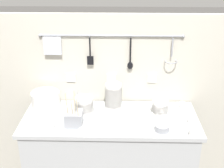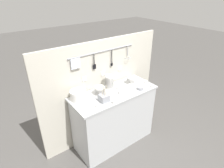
# 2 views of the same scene
# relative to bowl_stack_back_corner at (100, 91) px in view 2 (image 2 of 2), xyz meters

# --- Properties ---
(ground_plane) EXTENTS (20.00, 20.00, 0.00)m
(ground_plane) POSITION_rel_bowl_stack_back_corner_xyz_m (0.20, -0.07, -1.02)
(ground_plane) COLOR #514F4C
(counter) EXTENTS (1.31, 0.54, 0.95)m
(counter) POSITION_rel_bowl_stack_back_corner_xyz_m (0.20, -0.07, -0.54)
(counter) COLOR #B7BABC
(counter) RESTS_ON ground
(back_wall) EXTENTS (2.11, 0.11, 1.67)m
(back_wall) POSITION_rel_bowl_stack_back_corner_xyz_m (0.20, 0.23, -0.18)
(back_wall) COLOR beige
(back_wall) RESTS_ON ground
(bowl_stack_back_corner) EXTENTS (0.15, 0.15, 0.13)m
(bowl_stack_back_corner) POSITION_rel_bowl_stack_back_corner_xyz_m (0.00, 0.00, 0.00)
(bowl_stack_back_corner) COLOR white
(bowl_stack_back_corner) RESTS_ON counter
(bowl_stack_short_front) EXTENTS (0.12, 0.12, 0.11)m
(bowl_stack_short_front) POSITION_rel_bowl_stack_back_corner_xyz_m (0.58, -0.01, -0.01)
(bowl_stack_short_front) COLOR white
(bowl_stack_short_front) RESTS_ON counter
(bowl_stack_tall_left) EXTENTS (0.13, 0.13, 0.21)m
(bowl_stack_tall_left) POSITION_rel_bowl_stack_back_corner_xyz_m (0.23, 0.08, 0.04)
(bowl_stack_tall_left) COLOR white
(bowl_stack_tall_left) RESTS_ON counter
(plate_stack) EXTENTS (0.22, 0.22, 0.14)m
(plate_stack) POSITION_rel_bowl_stack_back_corner_xyz_m (-0.31, 0.06, 0.00)
(plate_stack) COLOR white
(plate_stack) RESTS_ON counter
(steel_mixing_bowl) EXTENTS (0.10, 0.10, 0.04)m
(steel_mixing_bowl) POSITION_rel_bowl_stack_back_corner_xyz_m (0.57, -0.24, -0.04)
(steel_mixing_bowl) COLOR #93969E
(steel_mixing_bowl) RESTS_ON counter
(cutlery_caddy) EXTENTS (0.12, 0.12, 0.26)m
(cutlery_caddy) POSITION_rel_bowl_stack_back_corner_xyz_m (-0.05, -0.18, -0.01)
(cutlery_caddy) COLOR #93969E
(cutlery_caddy) RESTS_ON counter
(cup_beside_plates) EXTENTS (0.04, 0.04, 0.04)m
(cup_beside_plates) POSITION_rel_bowl_stack_back_corner_xyz_m (0.77, 0.11, -0.04)
(cup_beside_plates) COLOR white
(cup_beside_plates) RESTS_ON counter
(cup_back_right) EXTENTS (0.04, 0.04, 0.04)m
(cup_back_right) POSITION_rel_bowl_stack_back_corner_xyz_m (0.31, -0.04, -0.04)
(cup_back_right) COLOR white
(cup_back_right) RESTS_ON counter
(cup_front_left) EXTENTS (0.04, 0.04, 0.04)m
(cup_front_left) POSITION_rel_bowl_stack_back_corner_xyz_m (0.02, -0.30, -0.04)
(cup_front_left) COLOR white
(cup_front_left) RESTS_ON counter
(cup_by_caddy) EXTENTS (0.04, 0.04, 0.04)m
(cup_by_caddy) POSITION_rel_bowl_stack_back_corner_xyz_m (-0.20, -0.24, -0.04)
(cup_by_caddy) COLOR white
(cup_by_caddy) RESTS_ON counter
(cup_back_left) EXTENTS (0.04, 0.04, 0.04)m
(cup_back_left) POSITION_rel_bowl_stack_back_corner_xyz_m (0.50, -0.08, -0.04)
(cup_back_left) COLOR white
(cup_back_left) RESTS_ON counter
(cup_centre) EXTENTS (0.04, 0.04, 0.04)m
(cup_centre) POSITION_rel_bowl_stack_back_corner_xyz_m (0.25, -0.15, -0.04)
(cup_centre) COLOR white
(cup_centre) RESTS_ON counter
(cup_mid_row) EXTENTS (0.04, 0.04, 0.04)m
(cup_mid_row) POSITION_rel_bowl_stack_back_corner_xyz_m (0.77, -0.30, -0.04)
(cup_mid_row) COLOR white
(cup_mid_row) RESTS_ON counter
(cup_edge_near) EXTENTS (0.04, 0.04, 0.04)m
(cup_edge_near) POSITION_rel_bowl_stack_back_corner_xyz_m (0.79, -0.14, -0.04)
(cup_edge_near) COLOR white
(cup_edge_near) RESTS_ON counter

